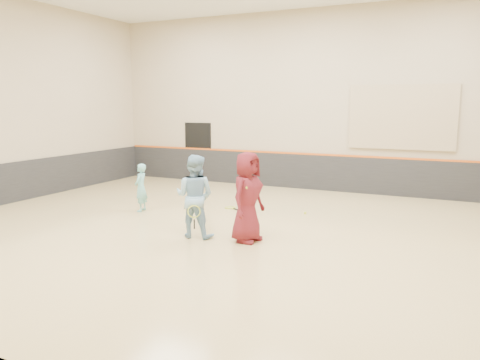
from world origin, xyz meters
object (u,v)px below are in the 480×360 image
at_px(instructor, 195,196).
at_px(young_man, 247,197).
at_px(spare_racket, 230,207).
at_px(girl, 141,188).

bearing_deg(instructor, young_man, -177.59).
distance_m(instructor, spare_racket, 3.07).
bearing_deg(spare_racket, instructor, -79.09).
height_order(girl, instructor, instructor).
bearing_deg(young_man, girl, 78.55).
bearing_deg(young_man, instructor, 106.49).
xyz_separation_m(instructor, spare_racket, (-0.56, 2.89, -0.88)).
bearing_deg(spare_racket, young_man, -57.22).
height_order(young_man, spare_racket, young_man).
bearing_deg(spare_racket, girl, -146.38).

